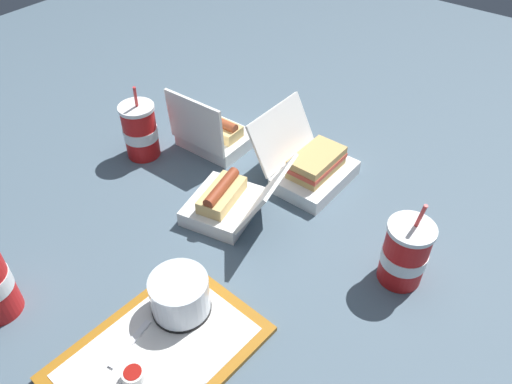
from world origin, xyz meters
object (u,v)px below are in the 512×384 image
Objects in this scene: soda_cup_front at (139,132)px; clamshell_hotdog_front at (228,202)px; clamshell_hotdog_left at (214,134)px; soda_cup_center at (405,253)px; plastic_fork at (130,343)px; cake_container at (180,296)px; ketchup_cup at (134,375)px; food_tray at (159,353)px; clamshell_sandwich_center at (312,167)px.

clamshell_hotdog_front is at bearing -95.90° from soda_cup_front.
soda_cup_center is at bearing -100.24° from clamshell_hotdog_left.
clamshell_hotdog_left is at bearing 18.71° from plastic_fork.
clamshell_hotdog_left is (0.46, 0.32, -0.01)m from cake_container.
clamshell_hotdog_front is at bearing 19.26° from ketchup_cup.
cake_container is (0.09, 0.03, 0.05)m from food_tray.
cake_container reaches higher than food_tray.
clamshell_sandwich_center is at bearing -21.02° from clamshell_hotdog_front.
clamshell_hotdog_front reaches higher than ketchup_cup.
ketchup_cup is (-0.16, -0.04, -0.03)m from cake_container.
food_tray is at bearing 6.11° from ketchup_cup.
ketchup_cup is 0.36× the size of plastic_fork.
clamshell_hotdog_front is (0.37, 0.14, 0.03)m from food_tray.
cake_container reaches higher than plastic_fork.
food_tray is 0.60m from clamshell_sandwich_center.
plastic_fork is at bearing 170.54° from cake_container.
plastic_fork is 0.52× the size of soda_cup_center.
soda_cup_front is (-0.19, 0.43, 0.03)m from clamshell_sandwich_center.
food_tray is at bearing -158.60° from clamshell_hotdog_front.
food_tray is 0.66m from clamshell_hotdog_left.
soda_cup_front is (0.47, 0.49, 0.05)m from ketchup_cup.
ketchup_cup is at bearing -134.30° from plastic_fork.
clamshell_hotdog_front is 0.34m from soda_cup_front.
cake_container is 0.56m from clamshell_hotdog_left.
food_tray is 1.49× the size of clamshell_hotdog_front.
plastic_fork is (0.04, 0.06, -0.01)m from ketchup_cup.
clamshell_hotdog_front is at bearing 21.40° from food_tray.
food_tray is 1.83× the size of soda_cup_center.
soda_cup_center is at bearing -27.20° from ketchup_cup.
cake_container is 0.46m from soda_cup_center.
ketchup_cup is at bearing -149.72° from clamshell_hotdog_left.
cake_container is at bearing -157.74° from clamshell_hotdog_front.
food_tray is at bearing -75.57° from plastic_fork.
clamshell_hotdog_front is 0.42m from soda_cup_center.
ketchup_cup is 0.66m from clamshell_sandwich_center.
food_tray is 0.39m from clamshell_hotdog_front.
ketchup_cup reaches higher than plastic_fork.
cake_container is 0.62× the size of clamshell_hotdog_left.
ketchup_cup is at bearing -173.89° from food_tray.
plastic_fork is at bearing 54.66° from ketchup_cup.
soda_cup_center is (0.44, -0.27, 0.07)m from food_tray.
plastic_fork is 0.65m from clamshell_hotdog_left.
soda_cup_front is at bearing 139.88° from clamshell_hotdog_left.
soda_cup_front is (0.04, 0.34, 0.04)m from clamshell_hotdog_front.
soda_cup_front reaches higher than clamshell_sandwich_center.
clamshell_sandwich_center is (0.62, 0.00, 0.03)m from plastic_fork.
cake_container is at bearing 139.28° from soda_cup_center.
clamshell_hotdog_left is 0.63m from soda_cup_center.
food_tray is 3.51× the size of plastic_fork.
clamshell_hotdog_left is (-0.04, 0.30, -0.00)m from clamshell_sandwich_center.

